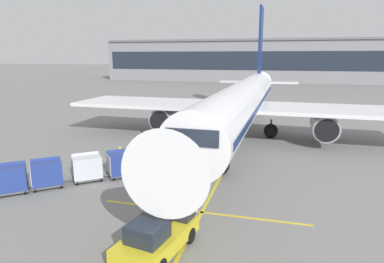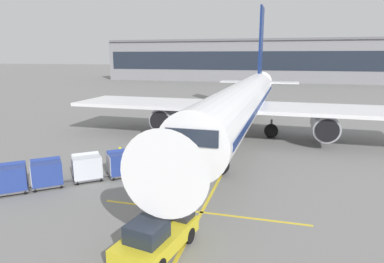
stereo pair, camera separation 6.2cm
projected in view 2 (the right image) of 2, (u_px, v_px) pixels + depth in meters
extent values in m
plane|color=slate|center=(159.00, 173.00, 25.54)|extent=(600.00, 600.00, 0.00)
cylinder|color=white|center=(242.00, 102.00, 34.82)|extent=(4.66, 37.47, 4.05)
cube|color=navy|center=(242.00, 102.00, 34.82)|extent=(4.68, 35.97, 0.49)
cone|color=white|center=(179.00, 160.00, 15.38)|extent=(3.91, 4.11, 3.84)
cone|color=white|center=(260.00, 83.00, 55.32)|extent=(3.55, 6.53, 3.44)
cube|color=white|center=(158.00, 103.00, 38.44)|extent=(17.89, 7.77, 0.36)
cylinder|color=#93969E|center=(168.00, 117.00, 37.66)|extent=(2.59, 4.90, 2.51)
cylinder|color=black|center=(160.00, 121.00, 35.34)|extent=(2.13, 0.16, 2.13)
cube|color=white|center=(341.00, 111.00, 33.21)|extent=(17.89, 7.77, 0.36)
cylinder|color=#93969E|center=(325.00, 125.00, 33.21)|extent=(2.59, 4.90, 2.51)
cylinder|color=black|center=(327.00, 131.00, 30.89)|extent=(2.13, 0.16, 2.13)
cube|color=navy|center=(261.00, 44.00, 52.46)|extent=(0.35, 4.49, 11.22)
cube|color=white|center=(259.00, 82.00, 53.43)|extent=(12.13, 3.19, 0.20)
cube|color=#1E2633|center=(196.00, 134.00, 17.91)|extent=(2.86, 1.87, 0.89)
cylinder|color=#47474C|center=(220.00, 157.00, 24.87)|extent=(0.22, 0.22, 1.24)
sphere|color=black|center=(220.00, 165.00, 25.01)|extent=(1.52, 1.52, 1.52)
cylinder|color=#47474C|center=(216.00, 122.00, 37.97)|extent=(0.22, 0.22, 1.24)
sphere|color=black|center=(216.00, 128.00, 38.10)|extent=(1.52, 1.52, 1.52)
cylinder|color=#47474C|center=(271.00, 125.00, 36.33)|extent=(0.22, 0.22, 1.24)
sphere|color=black|center=(271.00, 131.00, 36.47)|extent=(1.52, 1.52, 1.52)
cube|color=#A3A8B2|center=(160.00, 160.00, 27.07)|extent=(3.44, 3.61, 0.44)
cube|color=black|center=(147.00, 154.00, 26.73)|extent=(0.82, 0.82, 0.70)
cylinder|color=#333338|center=(155.00, 152.00, 27.09)|extent=(0.08, 0.08, 0.80)
cube|color=#A3A8B2|center=(173.00, 144.00, 27.50)|extent=(3.92, 4.30, 1.99)
cube|color=black|center=(173.00, 143.00, 27.48)|extent=(3.72, 4.10, 1.84)
cube|color=#333338|center=(176.00, 144.00, 27.11)|extent=(3.24, 3.69, 2.03)
cube|color=#333338|center=(170.00, 142.00, 27.83)|extent=(3.24, 3.69, 2.03)
cylinder|color=black|center=(177.00, 162.00, 27.17)|extent=(0.52, 0.55, 0.56)
cylinder|color=black|center=(168.00, 158.00, 28.36)|extent=(0.52, 0.55, 0.56)
cylinder|color=black|center=(151.00, 168.00, 25.88)|extent=(0.52, 0.55, 0.56)
cylinder|color=black|center=(142.00, 163.00, 27.07)|extent=(0.52, 0.55, 0.56)
cube|color=#515156|center=(122.00, 173.00, 24.89)|extent=(2.56, 2.51, 0.12)
cylinder|color=#4C4C51|center=(104.00, 176.00, 24.33)|extent=(0.58, 0.51, 0.07)
cube|color=navy|center=(122.00, 163.00, 24.71)|extent=(2.42, 2.37, 1.50)
cube|color=navy|center=(120.00, 154.00, 24.96)|extent=(1.94, 1.82, 0.74)
cube|color=silver|center=(108.00, 164.00, 24.31)|extent=(0.95, 1.12, 1.38)
sphere|color=black|center=(109.00, 173.00, 25.17)|extent=(0.30, 0.30, 0.30)
sphere|color=black|center=(113.00, 179.00, 23.97)|extent=(0.30, 0.30, 0.30)
sphere|color=black|center=(130.00, 170.00, 25.83)|extent=(0.30, 0.30, 0.30)
sphere|color=black|center=(135.00, 175.00, 24.63)|extent=(0.30, 0.30, 0.30)
cube|color=#515156|center=(88.00, 177.00, 24.04)|extent=(2.56, 2.51, 0.12)
cylinder|color=#4C4C51|center=(68.00, 180.00, 23.48)|extent=(0.58, 0.51, 0.07)
cube|color=silver|center=(87.00, 167.00, 23.86)|extent=(2.42, 2.37, 1.50)
cube|color=silver|center=(86.00, 158.00, 24.11)|extent=(1.94, 1.82, 0.74)
cube|color=silver|center=(73.00, 168.00, 23.46)|extent=(0.95, 1.12, 1.38)
sphere|color=black|center=(75.00, 177.00, 24.32)|extent=(0.30, 0.30, 0.30)
sphere|color=black|center=(77.00, 183.00, 23.12)|extent=(0.30, 0.30, 0.30)
sphere|color=black|center=(98.00, 174.00, 24.99)|extent=(0.30, 0.30, 0.30)
sphere|color=black|center=(101.00, 179.00, 23.78)|extent=(0.30, 0.30, 0.30)
cube|color=#515156|center=(48.00, 184.00, 22.82)|extent=(2.56, 2.51, 0.12)
cylinder|color=#4C4C51|center=(26.00, 187.00, 22.26)|extent=(0.58, 0.51, 0.07)
cube|color=navy|center=(47.00, 172.00, 22.64)|extent=(2.42, 2.37, 1.50)
cube|color=navy|center=(46.00, 163.00, 22.89)|extent=(1.94, 1.82, 0.74)
cube|color=silver|center=(31.00, 175.00, 22.24)|extent=(0.95, 1.12, 1.38)
sphere|color=black|center=(35.00, 183.00, 23.10)|extent=(0.30, 0.30, 0.30)
sphere|color=black|center=(35.00, 190.00, 21.90)|extent=(0.30, 0.30, 0.30)
sphere|color=black|center=(60.00, 180.00, 23.77)|extent=(0.30, 0.30, 0.30)
sphere|color=black|center=(61.00, 186.00, 22.57)|extent=(0.30, 0.30, 0.30)
cube|color=#515156|center=(12.00, 189.00, 21.84)|extent=(2.56, 2.51, 0.12)
cube|color=navy|center=(10.00, 178.00, 21.67)|extent=(2.42, 2.37, 1.50)
cube|color=navy|center=(10.00, 168.00, 21.92)|extent=(1.94, 1.82, 0.74)
sphere|color=black|center=(26.00, 185.00, 22.79)|extent=(0.30, 0.30, 0.30)
sphere|color=black|center=(25.00, 192.00, 21.59)|extent=(0.30, 0.30, 0.30)
cube|color=gold|center=(157.00, 239.00, 15.08)|extent=(2.89, 4.72, 0.70)
cube|color=#1E2633|center=(147.00, 231.00, 14.24)|extent=(1.73, 1.79, 0.80)
cube|color=#28282D|center=(175.00, 214.00, 16.42)|extent=(1.94, 1.29, 0.24)
cylinder|color=black|center=(189.00, 235.00, 15.94)|extent=(0.42, 0.80, 0.76)
cylinder|color=black|center=(156.00, 227.00, 16.73)|extent=(0.42, 0.80, 0.76)
cylinder|color=black|center=(122.00, 255.00, 14.34)|extent=(0.42, 0.80, 0.76)
cylinder|color=#333847|center=(121.00, 163.00, 26.62)|extent=(0.15, 0.15, 0.86)
cylinder|color=#333847|center=(120.00, 163.00, 26.45)|extent=(0.15, 0.15, 0.86)
cube|color=yellow|center=(120.00, 154.00, 26.38)|extent=(0.26, 0.39, 0.58)
cube|color=white|center=(122.00, 154.00, 26.36)|extent=(0.03, 0.34, 0.08)
sphere|color=tan|center=(120.00, 149.00, 26.29)|extent=(0.21, 0.21, 0.21)
sphere|color=yellow|center=(120.00, 148.00, 26.28)|extent=(0.23, 0.23, 0.23)
cylinder|color=yellow|center=(121.00, 154.00, 26.62)|extent=(0.09, 0.09, 0.56)
cylinder|color=yellow|center=(119.00, 156.00, 26.16)|extent=(0.09, 0.09, 0.56)
cylinder|color=black|center=(131.00, 173.00, 24.26)|extent=(0.15, 0.15, 0.86)
cylinder|color=black|center=(129.00, 174.00, 24.11)|extent=(0.15, 0.15, 0.86)
cube|color=yellow|center=(130.00, 164.00, 24.03)|extent=(0.35, 0.44, 0.58)
cube|color=white|center=(131.00, 164.00, 23.96)|extent=(0.12, 0.33, 0.08)
sphere|color=beige|center=(130.00, 158.00, 23.94)|extent=(0.21, 0.21, 0.21)
sphere|color=yellow|center=(130.00, 157.00, 23.92)|extent=(0.23, 0.23, 0.23)
cylinder|color=yellow|center=(132.00, 164.00, 24.24)|extent=(0.09, 0.09, 0.56)
cylinder|color=yellow|center=(127.00, 165.00, 23.84)|extent=(0.09, 0.09, 0.56)
cube|color=black|center=(186.00, 141.00, 35.07)|extent=(0.71, 0.71, 0.05)
cone|color=orange|center=(186.00, 137.00, 34.98)|extent=(0.57, 0.57, 0.75)
cylinder|color=white|center=(186.00, 137.00, 34.97)|extent=(0.31, 0.31, 0.09)
cube|color=black|center=(168.00, 147.00, 32.77)|extent=(0.67, 0.67, 0.05)
cone|color=orange|center=(168.00, 143.00, 32.69)|extent=(0.54, 0.54, 0.71)
cylinder|color=white|center=(168.00, 143.00, 32.68)|extent=(0.30, 0.30, 0.09)
cube|color=yellow|center=(240.00, 140.00, 35.70)|extent=(0.20, 110.00, 0.01)
cube|color=yellow|center=(202.00, 212.00, 19.11)|extent=(12.00, 0.20, 0.01)
cube|color=gray|center=(252.00, 61.00, 120.58)|extent=(102.25, 19.57, 13.58)
cube|color=#1E2633|center=(249.00, 61.00, 111.24)|extent=(99.18, 0.10, 6.11)
cube|color=slate|center=(252.00, 41.00, 117.17)|extent=(101.22, 16.64, 0.70)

